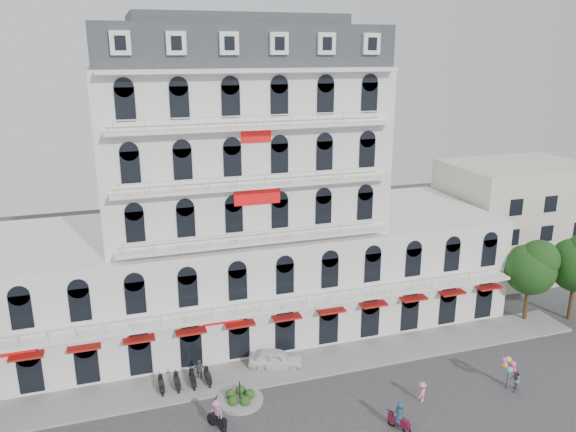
# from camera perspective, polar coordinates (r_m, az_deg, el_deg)

# --- Properties ---
(sidewalk) EXTENTS (53.00, 4.00, 0.16)m
(sidewalk) POSITION_cam_1_polar(r_m,az_deg,el_deg) (43.76, -1.86, -15.42)
(sidewalk) COLOR gray
(sidewalk) RESTS_ON ground
(main_building) EXTENTS (45.00, 15.00, 25.80)m
(main_building) POSITION_cam_1_polar(r_m,az_deg,el_deg) (47.73, -4.99, 0.33)
(main_building) COLOR silver
(main_building) RESTS_ON ground
(flank_building_east) EXTENTS (14.00, 10.00, 12.00)m
(flank_building_east) POSITION_cam_1_polar(r_m,az_deg,el_deg) (63.97, 21.81, -0.31)
(flank_building_east) COLOR beige
(flank_building_east) RESTS_ON ground
(traffic_island) EXTENTS (3.20, 3.20, 1.60)m
(traffic_island) POSITION_cam_1_polar(r_m,az_deg,el_deg) (40.61, -4.90, -17.98)
(traffic_island) COLOR gray
(traffic_island) RESTS_ON ground
(parked_scooter_row) EXTENTS (4.40, 1.80, 1.10)m
(parked_scooter_row) POSITION_cam_1_polar(r_m,az_deg,el_deg) (42.61, -10.38, -16.81)
(parked_scooter_row) COLOR black
(parked_scooter_row) RESTS_ON ground
(tree_east_inner) EXTENTS (4.40, 4.37, 7.57)m
(tree_east_inner) POSITION_cam_1_polar(r_m,az_deg,el_deg) (53.31, 23.52, -4.66)
(tree_east_inner) COLOR #382314
(tree_east_inner) RESTS_ON ground
(parked_car) EXTENTS (4.46, 2.92, 1.41)m
(parked_car) POSITION_cam_1_polar(r_m,az_deg,el_deg) (43.99, -1.26, -14.27)
(parked_car) COLOR white
(parked_car) RESTS_ON ground
(rider_east) EXTENTS (1.05, 1.54, 2.01)m
(rider_east) POSITION_cam_1_polar(r_m,az_deg,el_deg) (38.30, 11.27, -19.36)
(rider_east) COLOR maroon
(rider_east) RESTS_ON ground
(rider_center) EXTENTS (1.09, 1.50, 2.08)m
(rider_center) POSITION_cam_1_polar(r_m,az_deg,el_deg) (37.94, -7.27, -19.32)
(rider_center) COLOR black
(rider_center) RESTS_ON ground
(pedestrian_mid) EXTENTS (1.04, 0.70, 1.65)m
(pedestrian_mid) POSITION_cam_1_polar(r_m,az_deg,el_deg) (42.88, -8.96, -15.20)
(pedestrian_mid) COLOR #4F5056
(pedestrian_mid) RESTS_ON ground
(pedestrian_right) EXTENTS (1.12, 1.04, 1.52)m
(pedestrian_right) POSITION_cam_1_polar(r_m,az_deg,el_deg) (41.22, 13.45, -17.02)
(pedestrian_right) COLOR pink
(pedestrian_right) RESTS_ON ground
(balloon_vendor) EXTENTS (1.52, 1.38, 2.45)m
(balloon_vendor) POSITION_cam_1_polar(r_m,az_deg,el_deg) (43.99, 21.88, -14.75)
(balloon_vendor) COLOR slate
(balloon_vendor) RESTS_ON ground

